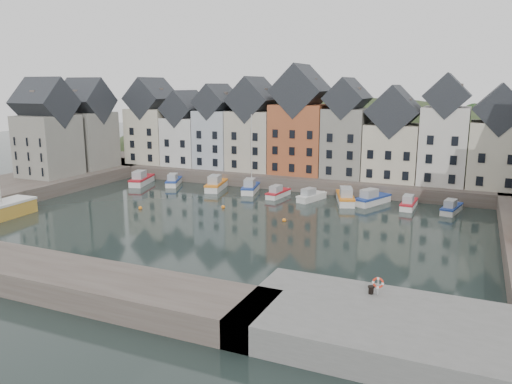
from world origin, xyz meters
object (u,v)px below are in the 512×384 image
Objects in this scene: boat_a at (141,180)px; life_ring_post at (378,283)px; boat_d at (251,187)px; mooring_bollard at (371,290)px.

life_ring_post reaches higher than boat_a.
boat_d is 9.38× the size of life_ring_post.
life_ring_post is (45.59, -34.19, 2.07)m from boat_a.
boat_d is 21.78× the size of mooring_bollard.
boat_d is 44.59m from life_ring_post.
mooring_bollard is at bearing -177.89° from life_ring_post.
life_ring_post is at bearing -67.76° from boat_d.
boat_d is (19.38, 1.83, -0.00)m from boat_a.
boat_a is 12.96× the size of mooring_bollard.
boat_a is 57.02m from life_ring_post.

